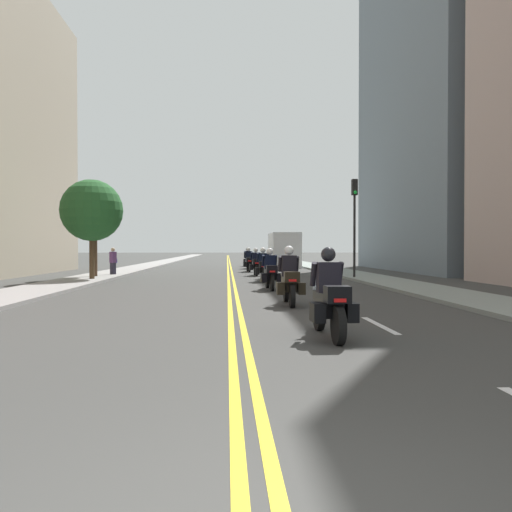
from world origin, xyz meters
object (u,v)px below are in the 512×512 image
object	(u,v)px
motorcycle_7	(247,259)
parked_truck	(283,252)
motorcycle_1	(289,281)
motorcycle_0	(329,301)
motorcycle_3	(263,268)
motorcycle_5	(249,262)
street_tree_0	(95,210)
motorcycle_6	(248,260)
traffic_light_near	(355,211)
street_tree_1	(92,211)
motorcycle_2	(270,273)
motorcycle_4	(256,264)
pedestrian_0	(113,262)

from	to	relation	value
motorcycle_7	parked_truck	world-z (taller)	parked_truck
motorcycle_1	parked_truck	distance (m)	28.67
motorcycle_7	motorcycle_0	bearing A→B (deg)	-92.08
motorcycle_3	motorcycle_5	world-z (taller)	motorcycle_5
street_tree_0	parked_truck	bearing A→B (deg)	53.08
motorcycle_3	motorcycle_6	world-z (taller)	motorcycle_6
motorcycle_6	traffic_light_near	distance (m)	14.78
motorcycle_5	street_tree_1	xyz separation A→B (m)	(-7.88, -9.31, 2.71)
motorcycle_1	motorcycle_2	xyz separation A→B (m)	(-0.10, 5.29, -0.01)
motorcycle_4	motorcycle_7	distance (m)	15.42
motorcycle_0	motorcycle_3	world-z (taller)	motorcycle_3
parked_truck	motorcycle_6	bearing A→B (deg)	-134.45
motorcycle_2	motorcycle_6	world-z (taller)	motorcycle_6
motorcycle_0	motorcycle_7	world-z (taller)	motorcycle_7
motorcycle_0	motorcycle_1	size ratio (longest dim) A/B	1.00
motorcycle_2	parked_truck	distance (m)	23.42
motorcycle_6	traffic_light_near	size ratio (longest dim) A/B	0.42
motorcycle_2	motorcycle_7	bearing A→B (deg)	87.64
street_tree_1	parked_truck	xyz separation A→B (m)	(11.09, 17.54, -2.10)
motorcycle_1	motorcycle_5	distance (m)	20.29
motorcycle_7	motorcycle_3	bearing A→B (deg)	-92.33
motorcycle_0	motorcycle_7	xyz separation A→B (m)	(-0.01, 36.14, 0.01)
street_tree_0	motorcycle_0	bearing A→B (deg)	-64.98
motorcycle_5	street_tree_1	world-z (taller)	street_tree_1
motorcycle_4	motorcycle_7	bearing A→B (deg)	88.76
motorcycle_0	motorcycle_3	distance (m)	15.48
motorcycle_3	motorcycle_4	size ratio (longest dim) A/B	1.01
motorcycle_3	parked_truck	size ratio (longest dim) A/B	0.34
street_tree_1	parked_truck	distance (m)	20.85
motorcycle_2	pedestrian_0	xyz separation A→B (m)	(-7.96, 9.82, 0.17)
motorcycle_0	street_tree_1	xyz separation A→B (m)	(-8.24, 16.29, 2.72)
motorcycle_3	traffic_light_near	world-z (taller)	traffic_light_near
motorcycle_0	traffic_light_near	xyz separation A→B (m)	(4.65, 17.05, 2.81)
motorcycle_6	street_tree_0	distance (m)	15.14
motorcycle_2	motorcycle_5	world-z (taller)	motorcycle_5
motorcycle_2	motorcycle_7	size ratio (longest dim) A/B	0.97
motorcycle_5	motorcycle_2	bearing A→B (deg)	-92.00
motorcycle_0	parked_truck	xyz separation A→B (m)	(2.85, 33.83, 0.62)
motorcycle_5	street_tree_0	xyz separation A→B (m)	(-8.29, -7.07, 2.89)
motorcycle_7	traffic_light_near	world-z (taller)	traffic_light_near
motorcycle_1	motorcycle_7	bearing A→B (deg)	90.42
motorcycle_3	street_tree_0	distance (m)	9.53
motorcycle_5	motorcycle_7	bearing A→B (deg)	85.43
street_tree_0	parked_truck	xyz separation A→B (m)	(11.50, 15.30, -2.29)
motorcycle_1	motorcycle_2	size ratio (longest dim) A/B	1.04
motorcycle_6	motorcycle_4	bearing A→B (deg)	-92.06
motorcycle_3	street_tree_0	bearing A→B (deg)	161.63
motorcycle_0	motorcycle_4	xyz separation A→B (m)	(-0.14, 20.72, 0.01)
motorcycle_2	street_tree_0	bearing A→B (deg)	134.95
motorcycle_3	street_tree_1	world-z (taller)	street_tree_1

